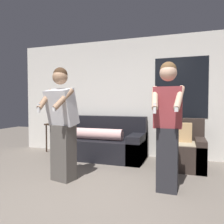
# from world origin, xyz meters

# --- Properties ---
(ground_plane) EXTENTS (14.00, 14.00, 0.00)m
(ground_plane) POSITION_xyz_m (0.00, 0.00, 0.00)
(ground_plane) COLOR slate
(wall_back) EXTENTS (5.80, 0.07, 2.70)m
(wall_back) POSITION_xyz_m (0.02, 2.82, 1.35)
(wall_back) COLOR silver
(wall_back) RESTS_ON ground_plane
(couch) EXTENTS (1.91, 0.89, 0.92)m
(couch) POSITION_xyz_m (-0.58, 2.35, 0.32)
(couch) COLOR black
(couch) RESTS_ON ground_plane
(armchair) EXTENTS (0.83, 0.82, 0.91)m
(armchair) POSITION_xyz_m (1.12, 2.18, 0.32)
(armchair) COLOR #332823
(armchair) RESTS_ON ground_plane
(side_table) EXTENTS (0.50, 0.35, 0.86)m
(side_table) POSITION_xyz_m (-1.88, 2.59, 0.58)
(side_table) COLOR #332319
(side_table) RESTS_ON ground_plane
(person_left) EXTENTS (0.52, 0.58, 1.77)m
(person_left) POSITION_xyz_m (-0.65, 0.82, 0.90)
(person_left) COLOR #56514C
(person_left) RESTS_ON ground_plane
(person_right) EXTENTS (0.44, 0.47, 1.78)m
(person_right) POSITION_xyz_m (0.95, 0.92, 0.93)
(person_right) COLOR #28282D
(person_right) RESTS_ON ground_plane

